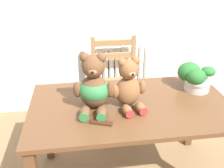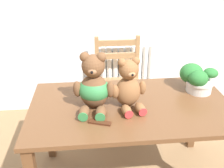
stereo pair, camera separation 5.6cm
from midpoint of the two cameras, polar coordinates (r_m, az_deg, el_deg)
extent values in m
cylinder|color=white|center=(2.81, -1.40, 1.09)|extent=(0.06, 0.06, 0.75)
cylinder|color=white|center=(2.82, -0.05, 1.15)|extent=(0.06, 0.06, 0.75)
cylinder|color=white|center=(2.82, 1.29, 1.21)|extent=(0.06, 0.06, 0.75)
cylinder|color=white|center=(2.83, 2.63, 1.26)|extent=(0.06, 0.06, 0.75)
cylinder|color=white|center=(2.84, 3.96, 1.32)|extent=(0.06, 0.06, 0.75)
cylinder|color=white|center=(2.85, 5.28, 1.37)|extent=(0.06, 0.06, 0.75)
cylinder|color=white|center=(2.86, 6.58, 1.42)|extent=(0.06, 0.06, 0.75)
cylinder|color=white|center=(2.88, 7.88, 1.48)|extent=(0.06, 0.06, 0.75)
cylinder|color=white|center=(2.89, 9.16, 1.53)|extent=(0.06, 0.06, 0.75)
cube|color=white|center=(3.01, 3.74, -4.78)|extent=(0.60, 0.10, 0.04)
cube|color=brown|center=(1.73, 5.35, -5.09)|extent=(1.39, 0.77, 0.03)
cube|color=brown|center=(2.21, -13.58, -8.97)|extent=(0.06, 0.06, 0.67)
cube|color=brown|center=(2.38, 19.01, -6.94)|extent=(0.06, 0.06, 0.67)
cube|color=#997047|center=(2.51, 2.32, -0.98)|extent=(0.46, 0.46, 0.03)
cube|color=#997047|center=(2.48, 7.68, -7.53)|extent=(0.04, 0.04, 0.41)
cube|color=#997047|center=(2.43, -2.04, -8.14)|extent=(0.04, 0.04, 0.41)
cube|color=#997047|center=(2.71, 6.11, 1.73)|extent=(0.04, 0.04, 0.91)
cube|color=#997047|center=(2.66, -2.72, 1.36)|extent=(0.04, 0.04, 0.91)
cube|color=#997047|center=(2.54, 1.86, 9.38)|extent=(0.38, 0.03, 0.06)
cube|color=#997047|center=(2.58, 1.81, 6.46)|extent=(0.38, 0.03, 0.06)
ellipsoid|color=brown|center=(1.64, -3.11, -1.68)|extent=(0.21, 0.19, 0.24)
sphere|color=brown|center=(1.56, -3.27, 4.14)|extent=(0.15, 0.15, 0.15)
sphere|color=brown|center=(1.53, -1.40, 6.14)|extent=(0.06, 0.06, 0.06)
sphere|color=brown|center=(1.54, -5.25, 6.17)|extent=(0.06, 0.06, 0.06)
ellipsoid|color=#8C5F3F|center=(1.51, -3.46, 2.93)|extent=(0.07, 0.06, 0.05)
sphere|color=black|center=(1.49, -3.56, 2.65)|extent=(0.02, 0.02, 0.02)
ellipsoid|color=brown|center=(1.60, 0.61, -1.31)|extent=(0.06, 0.06, 0.11)
ellipsoid|color=brown|center=(1.62, -6.96, -1.15)|extent=(0.06, 0.06, 0.11)
ellipsoid|color=brown|center=(1.57, -1.52, -6.52)|extent=(0.09, 0.13, 0.07)
cylinder|color=#337F42|center=(1.53, -1.66, -7.69)|extent=(0.06, 0.01, 0.06)
ellipsoid|color=brown|center=(1.58, -5.35, -6.40)|extent=(0.09, 0.13, 0.07)
cylinder|color=#337F42|center=(1.54, -5.61, -7.56)|extent=(0.06, 0.01, 0.06)
ellipsoid|color=#337F42|center=(1.63, -3.12, -1.32)|extent=(0.23, 0.21, 0.17)
ellipsoid|color=brown|center=(1.67, 4.63, -1.71)|extent=(0.19, 0.17, 0.21)
sphere|color=brown|center=(1.59, 4.85, 3.33)|extent=(0.13, 0.13, 0.13)
sphere|color=brown|center=(1.59, 6.47, 5.23)|extent=(0.05, 0.05, 0.05)
sphere|color=brown|center=(1.56, 3.34, 4.91)|extent=(0.05, 0.05, 0.05)
ellipsoid|color=#B2794C|center=(1.56, 5.46, 2.30)|extent=(0.06, 0.06, 0.04)
sphere|color=black|center=(1.54, 5.78, 2.06)|extent=(0.02, 0.02, 0.02)
ellipsoid|color=brown|center=(1.67, 7.92, -0.87)|extent=(0.06, 0.06, 0.10)
ellipsoid|color=brown|center=(1.61, 1.72, -1.76)|extent=(0.06, 0.06, 0.10)
ellipsoid|color=brown|center=(1.63, 7.41, -5.51)|extent=(0.08, 0.11, 0.06)
cylinder|color=red|center=(1.60, 8.11, -6.44)|extent=(0.06, 0.02, 0.06)
ellipsoid|color=brown|center=(1.60, 4.31, -6.04)|extent=(0.08, 0.11, 0.06)
cylinder|color=red|center=(1.56, 4.95, -7.01)|extent=(0.06, 0.02, 0.06)
cylinder|color=beige|center=(1.98, 20.04, -0.47)|extent=(0.18, 0.18, 0.09)
cylinder|color=beige|center=(1.97, 20.20, 0.42)|extent=(0.20, 0.20, 0.02)
ellipsoid|color=#286B2D|center=(1.97, 22.41, 2.33)|extent=(0.11, 0.10, 0.07)
ellipsoid|color=#286B2D|center=(1.97, 18.47, 2.33)|extent=(0.17, 0.16, 0.15)
ellipsoid|color=#286B2D|center=(1.90, 19.92, 1.20)|extent=(0.14, 0.13, 0.12)
cube|color=#472314|center=(1.53, -1.73, -8.81)|extent=(0.14, 0.08, 0.01)
camera|label=1|loc=(0.03, -89.01, 0.51)|focal=40.00mm
camera|label=2|loc=(0.03, 90.99, -0.51)|focal=40.00mm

